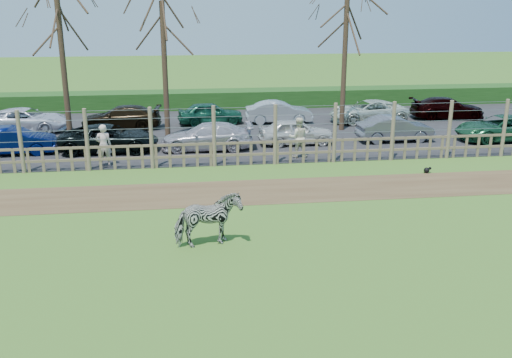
{
  "coord_description": "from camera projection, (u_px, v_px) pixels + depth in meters",
  "views": [
    {
      "loc": [
        -1.19,
        -14.5,
        6.42
      ],
      "look_at": [
        1.0,
        2.5,
        1.1
      ],
      "focal_mm": 40.0,
      "sensor_mm": 36.0,
      "label": 1
    }
  ],
  "objects": [
    {
      "name": "car_5",
      "position": [
        395.0,
        129.0,
        27.27
      ],
      "size": [
        3.67,
        1.36,
        1.2
      ],
      "primitive_type": "imported",
      "rotation": [
        0.0,
        0.0,
        1.59
      ],
      "color": "slate",
      "rests_on": "asphalt"
    },
    {
      "name": "car_6",
      "position": [
        501.0,
        128.0,
        27.41
      ],
      "size": [
        4.44,
        2.27,
        1.2
      ],
      "primitive_type": "imported",
      "rotation": [
        0.0,
        0.0,
        4.78
      ],
      "color": "#1F5835",
      "rests_on": "asphalt"
    },
    {
      "name": "dirt_strip",
      "position": [
        221.0,
        193.0,
        20.04
      ],
      "size": [
        34.0,
        2.8,
        0.01
      ],
      "primitive_type": "cube",
      "color": "brown",
      "rests_on": "ground"
    },
    {
      "name": "visitor_b",
      "position": [
        298.0,
        137.0,
        24.34
      ],
      "size": [
        0.89,
        0.72,
        1.72
      ],
      "primitive_type": "imported",
      "rotation": [
        0.0,
        0.0,
        3.06
      ],
      "color": "beige",
      "rests_on": "asphalt"
    },
    {
      "name": "zebra",
      "position": [
        208.0,
        220.0,
        15.49
      ],
      "size": [
        1.94,
        1.22,
        1.52
      ],
      "primitive_type": "imported",
      "rotation": [
        0.0,
        0.0,
        1.81
      ],
      "color": "gray",
      "rests_on": "ground"
    },
    {
      "name": "asphalt",
      "position": [
        207.0,
        132.0,
        29.51
      ],
      "size": [
        44.0,
        13.0,
        0.04
      ],
      "primitive_type": "cube",
      "color": "#232326",
      "rests_on": "ground"
    },
    {
      "name": "car_12",
      "position": [
        368.0,
        111.0,
        31.64
      ],
      "size": [
        4.48,
        2.36,
        1.2
      ],
      "primitive_type": "imported",
      "rotation": [
        0.0,
        0.0,
        4.8
      ],
      "color": "silver",
      "rests_on": "asphalt"
    },
    {
      "name": "car_3",
      "position": [
        207.0,
        136.0,
        25.69
      ],
      "size": [
        4.21,
        1.86,
        1.2
      ],
      "primitive_type": "imported",
      "rotation": [
        0.0,
        0.0,
        4.67
      ],
      "color": "#BDB5C1",
      "rests_on": "asphalt"
    },
    {
      "name": "ground",
      "position": [
        232.0,
        245.0,
        15.78
      ],
      "size": [
        120.0,
        120.0,
        0.0
      ],
      "primitive_type": "plane",
      "color": "olive",
      "rests_on": "ground"
    },
    {
      "name": "car_2",
      "position": [
        109.0,
        138.0,
        25.35
      ],
      "size": [
        4.36,
        2.09,
        1.2
      ],
      "primitive_type": "imported",
      "rotation": [
        0.0,
        0.0,
        1.55
      ],
      "color": "black",
      "rests_on": "asphalt"
    },
    {
      "name": "car_13",
      "position": [
        447.0,
        108.0,
        32.61
      ],
      "size": [
        4.25,
        2.0,
        1.2
      ],
      "primitive_type": "imported",
      "rotation": [
        0.0,
        0.0,
        1.49
      ],
      "color": "black",
      "rests_on": "asphalt"
    },
    {
      "name": "fence",
      "position": [
        214.0,
        147.0,
        23.12
      ],
      "size": [
        30.16,
        0.16,
        2.5
      ],
      "color": "brown",
      "rests_on": "ground"
    },
    {
      "name": "car_9",
      "position": [
        121.0,
        117.0,
        29.99
      ],
      "size": [
        4.25,
        1.98,
        1.2
      ],
      "primitive_type": "imported",
      "rotation": [
        0.0,
        0.0,
        4.64
      ],
      "color": "black",
      "rests_on": "asphalt"
    },
    {
      "name": "tree_right",
      "position": [
        346.0,
        27.0,
        28.34
      ],
      "size": [
        4.8,
        4.8,
        7.35
      ],
      "color": "#3D2B1E",
      "rests_on": "ground"
    },
    {
      "name": "car_1",
      "position": [
        13.0,
        141.0,
        24.89
      ],
      "size": [
        3.72,
        1.52,
        1.2
      ],
      "primitive_type": "imported",
      "rotation": [
        0.0,
        0.0,
        1.64
      ],
      "color": "#040F45",
      "rests_on": "asphalt"
    },
    {
      "name": "crow",
      "position": [
        427.0,
        170.0,
        22.38
      ],
      "size": [
        0.3,
        0.22,
        0.25
      ],
      "color": "black",
      "rests_on": "ground"
    },
    {
      "name": "car_10",
      "position": [
        210.0,
        113.0,
        31.11
      ],
      "size": [
        3.66,
        1.8,
        1.2
      ],
      "primitive_type": "imported",
      "rotation": [
        0.0,
        0.0,
        1.68
      ],
      "color": "#164F38",
      "rests_on": "asphalt"
    },
    {
      "name": "car_8",
      "position": [
        26.0,
        120.0,
        29.3
      ],
      "size": [
        4.49,
        2.4,
        1.2
      ],
      "primitive_type": "imported",
      "rotation": [
        0.0,
        0.0,
        1.47
      ],
      "color": "silver",
      "rests_on": "asphalt"
    },
    {
      "name": "car_11",
      "position": [
        279.0,
        112.0,
        31.4
      ],
      "size": [
        3.68,
        1.39,
        1.2
      ],
      "primitive_type": "imported",
      "rotation": [
        0.0,
        0.0,
        1.54
      ],
      "color": "#ADB4BA",
      "rests_on": "asphalt"
    },
    {
      "name": "tree_left",
      "position": [
        59.0,
        21.0,
        25.17
      ],
      "size": [
        4.8,
        4.8,
        7.88
      ],
      "color": "#3D2B1E",
      "rests_on": "ground"
    },
    {
      "name": "visitor_a",
      "position": [
        104.0,
        145.0,
        22.99
      ],
      "size": [
        0.7,
        0.53,
        1.72
      ],
      "primitive_type": "imported",
      "rotation": [
        0.0,
        0.0,
        3.34
      ],
      "color": "beige",
      "rests_on": "asphalt"
    },
    {
      "name": "hedge",
      "position": [
        202.0,
        100.0,
        35.98
      ],
      "size": [
        46.0,
        2.0,
        1.1
      ],
      "primitive_type": "cube",
      "color": "#1E4716",
      "rests_on": "ground"
    },
    {
      "name": "tree_mid",
      "position": [
        163.0,
        37.0,
        26.88
      ],
      "size": [
        4.8,
        4.8,
        6.83
      ],
      "color": "#3D2B1E",
      "rests_on": "ground"
    },
    {
      "name": "car_4",
      "position": [
        296.0,
        132.0,
        26.66
      ],
      "size": [
        3.57,
        1.53,
        1.2
      ],
      "primitive_type": "imported",
      "rotation": [
        0.0,
        0.0,
        1.6
      ],
      "color": "silver",
      "rests_on": "asphalt"
    }
  ]
}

